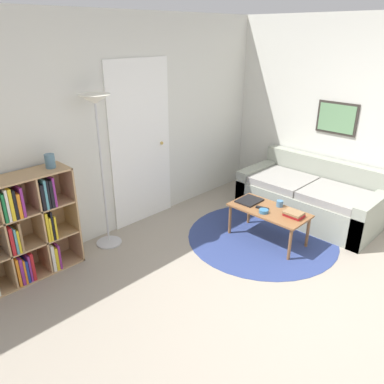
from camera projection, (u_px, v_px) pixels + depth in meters
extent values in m
plane|color=gray|center=(321.00, 325.00, 3.28)|extent=(14.00, 14.00, 0.00)
cube|color=silver|center=(125.00, 127.00, 4.55)|extent=(7.61, 0.05, 2.60)
cube|color=white|center=(141.00, 145.00, 4.76)|extent=(0.93, 0.02, 2.09)
sphere|color=tan|center=(162.00, 143.00, 4.98)|extent=(0.04, 0.04, 0.04)
cube|color=silver|center=(323.00, 116.00, 5.17)|extent=(0.05, 5.73, 2.60)
cube|color=#332D28|center=(337.00, 118.00, 5.00)|extent=(0.02, 0.56, 0.43)
cube|color=#669366|center=(337.00, 118.00, 4.99)|extent=(0.01, 0.50, 0.37)
cylinder|color=navy|center=(262.00, 237.00, 4.69)|extent=(1.84, 1.84, 0.01)
cube|color=tan|center=(71.00, 212.00, 4.10)|extent=(0.02, 0.34, 1.10)
cube|color=tan|center=(10.00, 179.00, 3.53)|extent=(1.12, 0.34, 0.02)
cube|color=tan|center=(30.00, 274.00, 3.96)|extent=(1.12, 0.34, 0.02)
cube|color=tan|center=(14.00, 224.00, 3.85)|extent=(1.12, 0.02, 1.10)
cube|color=tan|center=(2.00, 236.00, 3.62)|extent=(0.02, 0.32, 1.07)
cube|color=tan|center=(38.00, 223.00, 3.86)|extent=(0.02, 0.32, 1.07)
cube|color=tan|center=(24.00, 245.00, 3.81)|extent=(1.08, 0.32, 0.02)
cube|color=tan|center=(17.00, 214.00, 3.67)|extent=(1.08, 0.32, 0.02)
cube|color=orange|center=(14.00, 269.00, 3.77)|extent=(0.03, 0.24, 0.31)
cube|color=#7F287A|center=(18.00, 268.00, 3.79)|extent=(0.03, 0.24, 0.30)
cube|color=orange|center=(21.00, 268.00, 3.81)|extent=(0.02, 0.23, 0.27)
cube|color=navy|center=(23.00, 267.00, 3.84)|extent=(0.02, 0.26, 0.25)
cube|color=#7F287A|center=(27.00, 266.00, 3.83)|extent=(0.02, 0.19, 0.30)
cube|color=#B21E23|center=(29.00, 264.00, 3.85)|extent=(0.03, 0.21, 0.31)
cube|color=silver|center=(48.00, 255.00, 4.01)|extent=(0.03, 0.26, 0.30)
cube|color=gold|center=(53.00, 256.00, 4.03)|extent=(0.03, 0.23, 0.26)
cube|color=#7F287A|center=(55.00, 253.00, 4.05)|extent=(0.02, 0.25, 0.28)
cube|color=#B21E23|center=(8.00, 238.00, 3.63)|extent=(0.03, 0.25, 0.29)
cube|color=teal|center=(12.00, 238.00, 3.65)|extent=(0.02, 0.22, 0.27)
cube|color=gold|center=(14.00, 238.00, 3.68)|extent=(0.02, 0.25, 0.24)
cube|color=olive|center=(17.00, 235.00, 3.67)|extent=(0.02, 0.20, 0.31)
cube|color=gold|center=(43.00, 225.00, 3.85)|extent=(0.03, 0.23, 0.32)
cube|color=gold|center=(45.00, 226.00, 3.89)|extent=(0.02, 0.26, 0.26)
cube|color=black|center=(48.00, 223.00, 3.89)|extent=(0.02, 0.24, 0.32)
cube|color=gold|center=(50.00, 224.00, 3.92)|extent=(0.02, 0.26, 0.26)
cube|color=#196B38|center=(0.00, 205.00, 3.49)|extent=(0.03, 0.26, 0.29)
cube|color=silver|center=(4.00, 204.00, 3.49)|extent=(0.02, 0.20, 0.32)
cube|color=gold|center=(7.00, 202.00, 3.52)|extent=(0.03, 0.24, 0.32)
cube|color=black|center=(11.00, 202.00, 3.55)|extent=(0.03, 0.25, 0.29)
cube|color=orange|center=(15.00, 203.00, 3.58)|extent=(0.03, 0.25, 0.25)
cube|color=#7F287A|center=(18.00, 200.00, 3.59)|extent=(0.03, 0.22, 0.30)
cube|color=black|center=(38.00, 195.00, 3.73)|extent=(0.03, 0.26, 0.27)
cube|color=teal|center=(42.00, 193.00, 3.73)|extent=(0.02, 0.21, 0.31)
cube|color=black|center=(43.00, 192.00, 3.77)|extent=(0.02, 0.27, 0.30)
cube|color=black|center=(46.00, 191.00, 3.79)|extent=(0.03, 0.26, 0.29)
cube|color=#7F287A|center=(50.00, 190.00, 3.78)|extent=(0.02, 0.20, 0.31)
cylinder|color=#B7B7BC|center=(109.00, 242.00, 4.56)|extent=(0.30, 0.30, 0.01)
cylinder|color=#B7B7BC|center=(102.00, 175.00, 4.21)|extent=(0.02, 0.02, 1.68)
cone|color=white|center=(95.00, 99.00, 3.88)|extent=(0.34, 0.34, 0.10)
cube|color=gray|center=(308.00, 203.00, 5.14)|extent=(0.92, 1.83, 0.41)
cube|color=gray|center=(323.00, 184.00, 5.32)|extent=(0.16, 1.83, 0.76)
cube|color=gray|center=(371.00, 218.00, 4.57)|extent=(0.92, 0.16, 0.55)
cube|color=gray|center=(259.00, 182.00, 5.65)|extent=(0.92, 0.16, 0.55)
cube|color=gray|center=(335.00, 196.00, 4.74)|extent=(0.72, 0.74, 0.10)
cube|color=gray|center=(283.00, 180.00, 5.23)|extent=(0.72, 0.74, 0.10)
cube|color=brown|center=(269.00, 210.00, 4.48)|extent=(0.47, 0.94, 0.02)
cylinder|color=brown|center=(290.00, 245.00, 4.15)|extent=(0.04, 0.04, 0.39)
cylinder|color=brown|center=(230.00, 219.00, 4.71)|extent=(0.04, 0.04, 0.39)
cylinder|color=brown|center=(308.00, 232.00, 4.41)|extent=(0.04, 0.04, 0.39)
cylinder|color=brown|center=(249.00, 210.00, 4.96)|extent=(0.04, 0.04, 0.39)
cube|color=black|center=(249.00, 201.00, 4.68)|extent=(0.31, 0.25, 0.02)
cylinder|color=teal|center=(264.00, 211.00, 4.38)|extent=(0.11, 0.11, 0.04)
cube|color=#B21E23|center=(294.00, 216.00, 4.30)|extent=(0.16, 0.21, 0.02)
cube|color=#B21E23|center=(294.00, 214.00, 4.29)|extent=(0.16, 0.21, 0.02)
cube|color=olive|center=(294.00, 213.00, 4.27)|extent=(0.16, 0.21, 0.03)
cylinder|color=teal|center=(280.00, 204.00, 4.53)|extent=(0.08, 0.08, 0.08)
cube|color=black|center=(262.00, 208.00, 4.48)|extent=(0.08, 0.16, 0.02)
cylinder|color=slate|center=(50.00, 161.00, 3.76)|extent=(0.10, 0.10, 0.14)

